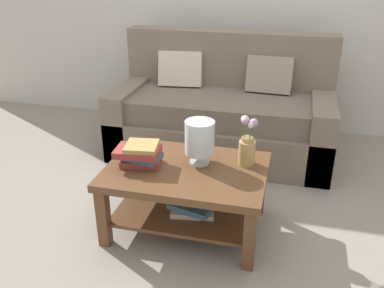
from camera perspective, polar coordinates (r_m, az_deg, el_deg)
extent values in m
plane|color=gray|center=(3.22, 1.56, -7.44)|extent=(10.00, 10.00, 0.00)
cube|color=#7A6B5B|center=(3.84, 3.93, 1.22)|extent=(1.93, 0.90, 0.36)
cube|color=#6E6052|center=(3.71, 3.97, 5.00)|extent=(1.69, 0.74, 0.20)
cube|color=#7A6B5B|center=(4.00, 5.09, 10.17)|extent=(1.93, 0.20, 0.70)
cube|color=#7A6B5B|center=(4.03, -8.26, 3.98)|extent=(0.20, 0.90, 0.60)
cube|color=#7A6B5B|center=(3.76, 17.08, 1.55)|extent=(0.20, 0.90, 0.60)
cube|color=beige|center=(3.95, -1.58, 10.23)|extent=(0.42, 0.23, 0.34)
cube|color=gray|center=(3.82, 10.54, 9.31)|extent=(0.41, 0.20, 0.34)
cube|color=brown|center=(2.69, -0.78, -3.72)|extent=(1.03, 0.72, 0.05)
cube|color=brown|center=(2.71, -11.98, -9.74)|extent=(0.07, 0.07, 0.41)
cube|color=brown|center=(2.50, 7.84, -12.80)|extent=(0.07, 0.07, 0.41)
cube|color=brown|center=(3.19, -7.33, -3.76)|extent=(0.07, 0.07, 0.41)
cube|color=brown|center=(3.01, 9.27, -5.79)|extent=(0.07, 0.07, 0.41)
cube|color=brown|center=(2.84, -0.75, -8.86)|extent=(0.91, 0.60, 0.02)
cube|color=beige|center=(2.79, 0.13, -8.89)|extent=(0.31, 0.24, 0.03)
cube|color=#3D6075|center=(2.76, 0.10, -8.33)|extent=(0.32, 0.27, 0.04)
cube|color=#993833|center=(2.73, -6.96, -2.41)|extent=(0.27, 0.18, 0.04)
cube|color=#3D6075|center=(2.71, -6.82, -1.68)|extent=(0.25, 0.20, 0.04)
cube|color=#993833|center=(2.69, -7.45, -1.03)|extent=(0.29, 0.21, 0.04)
cube|color=tan|center=(2.67, -6.89, -0.30)|extent=(0.23, 0.22, 0.03)
cylinder|color=silver|center=(2.74, 1.02, -2.45)|extent=(0.13, 0.13, 0.02)
cylinder|color=silver|center=(2.72, 1.03, -1.76)|extent=(0.04, 0.04, 0.06)
cylinder|color=silver|center=(2.66, 1.05, 0.91)|extent=(0.19, 0.19, 0.22)
sphere|color=tan|center=(2.69, 0.44, -0.10)|extent=(0.05, 0.05, 0.05)
sphere|color=#51704C|center=(2.69, 1.71, -0.15)|extent=(0.04, 0.04, 0.04)
cylinder|color=tan|center=(2.71, 7.49, -1.21)|extent=(0.11, 0.11, 0.16)
cylinder|color=tan|center=(2.67, 7.60, 0.63)|extent=(0.08, 0.08, 0.03)
cylinder|color=#426638|center=(2.66, 8.36, 1.73)|extent=(0.01, 0.01, 0.08)
sphere|color=#B28CB7|center=(2.63, 8.44, 2.88)|extent=(0.05, 0.05, 0.05)
cylinder|color=#426638|center=(2.68, 8.05, 1.87)|extent=(0.01, 0.01, 0.07)
sphere|color=gold|center=(2.66, 8.11, 2.86)|extent=(0.04, 0.04, 0.04)
cylinder|color=#426638|center=(2.67, 7.16, 2.10)|extent=(0.01, 0.01, 0.09)
sphere|color=silver|center=(2.65, 7.24, 3.36)|extent=(0.05, 0.05, 0.05)
cylinder|color=#426638|center=(2.64, 7.17, 1.84)|extent=(0.01, 0.01, 0.10)
sphere|color=#B28CB7|center=(2.61, 7.24, 3.09)|extent=(0.04, 0.04, 0.04)
cylinder|color=#426638|center=(2.63, 7.91, 1.49)|extent=(0.01, 0.01, 0.08)
sphere|color=silver|center=(2.61, 7.98, 2.52)|extent=(0.04, 0.04, 0.04)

